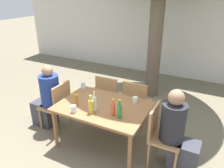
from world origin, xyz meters
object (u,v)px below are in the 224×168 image
at_px(oil_cruet_2, 91,106).
at_px(drinking_glass_2, 135,100).
at_px(person_seated_1, 178,136).
at_px(water_bottle_4, 94,103).
at_px(patio_chair_2, 109,95).
at_px(soda_bottle_1, 113,109).
at_px(dining_table_front, 103,110).
at_px(patio_chair_0, 58,103).
at_px(amber_bottle_3, 76,99).
at_px(drinking_glass_0, 74,109).
at_px(person_seated_0, 47,100).
at_px(green_bottle_0, 120,111).
at_px(patio_chair_1, 161,133).
at_px(drinking_glass_1, 83,85).
at_px(patio_chair_3, 136,101).

xyz_separation_m(oil_cruet_2, drinking_glass_2, (0.45, 0.60, -0.06)).
distance_m(person_seated_1, water_bottle_4, 1.26).
distance_m(patio_chair_2, soda_bottle_1, 1.10).
relative_size(dining_table_front, patio_chair_0, 1.54).
bearing_deg(person_seated_1, amber_bottle_3, 96.87).
distance_m(soda_bottle_1, amber_bottle_3, 0.64).
bearing_deg(drinking_glass_0, water_bottle_4, 38.07).
height_order(person_seated_1, soda_bottle_1, person_seated_1).
relative_size(patio_chair_0, soda_bottle_1, 3.50).
bearing_deg(amber_bottle_3, person_seated_0, 166.76).
distance_m(oil_cruet_2, water_bottle_4, 0.09).
distance_m(amber_bottle_3, water_bottle_4, 0.33).
bearing_deg(drinking_glass_2, soda_bottle_1, -105.21).
xyz_separation_m(patio_chair_0, green_bottle_0, (1.31, -0.20, 0.31)).
xyz_separation_m(patio_chair_1, drinking_glass_1, (-1.57, 0.38, 0.26)).
relative_size(patio_chair_2, drinking_glass_1, 7.14).
height_order(person_seated_1, oil_cruet_2, person_seated_1).
bearing_deg(drinking_glass_1, water_bottle_4, -43.83).
xyz_separation_m(dining_table_front, amber_bottle_3, (-0.38, -0.19, 0.18)).
relative_size(person_seated_1, drinking_glass_1, 9.54).
bearing_deg(dining_table_front, person_seated_1, -0.00).
bearing_deg(dining_table_front, drinking_glass_1, 149.05).
xyz_separation_m(drinking_glass_1, drinking_glass_2, (1.03, -0.05, -0.02)).
relative_size(oil_cruet_2, amber_bottle_3, 1.06).
height_order(dining_table_front, patio_chair_0, patio_chair_0).
relative_size(person_seated_0, water_bottle_4, 3.87).
bearing_deg(patio_chair_2, patio_chair_0, 47.93).
height_order(patio_chair_3, amber_bottle_3, amber_bottle_3).
relative_size(oil_cruet_2, drinking_glass_0, 2.64).
bearing_deg(drinking_glass_0, drinking_glass_2, 45.51).
distance_m(patio_chair_0, water_bottle_4, 0.96).
bearing_deg(patio_chair_1, patio_chair_2, 59.21).
height_order(patio_chair_2, green_bottle_0, green_bottle_0).
bearing_deg(drinking_glass_0, dining_table_front, 52.22).
bearing_deg(drinking_glass_1, amber_bottle_3, -65.99).
bearing_deg(patio_chair_0, drinking_glass_0, 60.07).
distance_m(patio_chair_0, person_seated_0, 0.24).
relative_size(dining_table_front, patio_chair_1, 1.54).
bearing_deg(amber_bottle_3, water_bottle_4, 0.72).
distance_m(amber_bottle_3, drinking_glass_2, 0.94).
bearing_deg(patio_chair_0, patio_chair_3, 120.79).
relative_size(patio_chair_1, soda_bottle_1, 3.50).
xyz_separation_m(soda_bottle_1, amber_bottle_3, (-0.64, -0.01, 0.00)).
distance_m(patio_chair_3, drinking_glass_2, 0.48).
bearing_deg(patio_chair_2, dining_table_front, 111.19).
bearing_deg(oil_cruet_2, amber_bottle_3, 165.82).
relative_size(patio_chair_1, person_seated_1, 0.75).
bearing_deg(green_bottle_0, drinking_glass_0, -165.46).
height_order(soda_bottle_1, drinking_glass_0, soda_bottle_1).
bearing_deg(drinking_glass_0, person_seated_1, 14.32).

